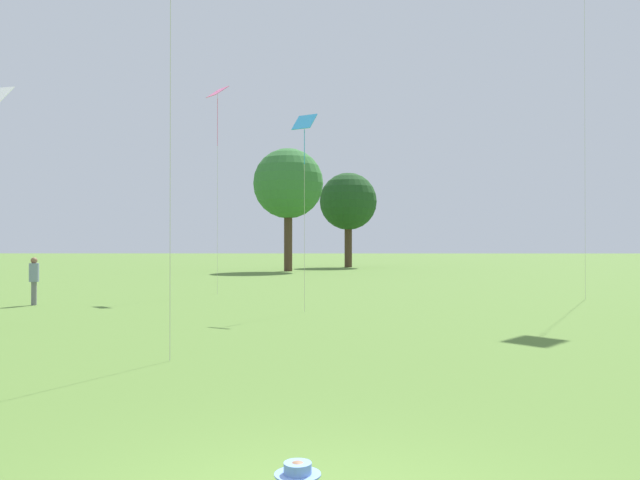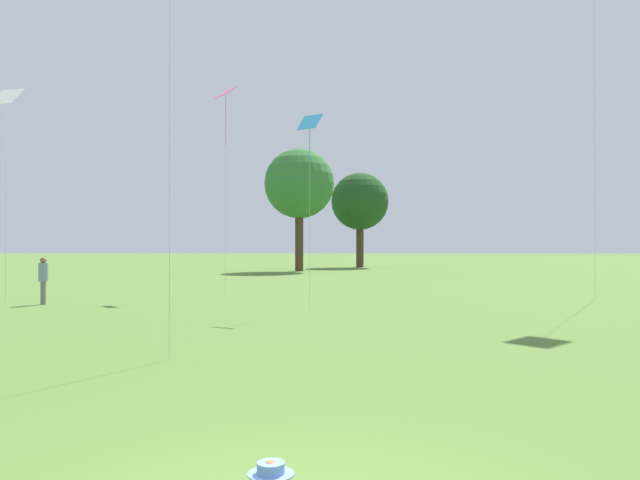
% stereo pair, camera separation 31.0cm
% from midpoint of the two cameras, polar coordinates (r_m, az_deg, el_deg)
% --- Properties ---
extents(person_standing_3, '(0.45, 0.45, 1.74)m').
position_cam_midpoint_polar(person_standing_3, '(24.98, -25.01, -3.04)').
color(person_standing_3, slate).
rests_on(person_standing_3, ground).
extents(kite_1, '(1.08, 1.09, 9.23)m').
position_cam_midpoint_polar(kite_1, '(28.72, -9.67, 12.46)').
color(kite_1, pink).
rests_on(kite_1, ground).
extents(kite_5, '(0.86, 0.78, 6.50)m').
position_cam_midpoint_polar(kite_5, '(20.77, -1.87, 10.09)').
color(kite_5, '#339EDB').
rests_on(kite_5, ground).
extents(distant_tree_0, '(5.80, 5.80, 10.16)m').
position_cam_midpoint_polar(distant_tree_0, '(51.81, -3.10, 5.12)').
color(distant_tree_0, '#473323').
rests_on(distant_tree_0, ground).
extents(distant_tree_1, '(5.55, 5.55, 9.18)m').
position_cam_midpoint_polar(distant_tree_1, '(60.65, 2.45, 3.50)').
color(distant_tree_1, '#473323').
rests_on(distant_tree_1, ground).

